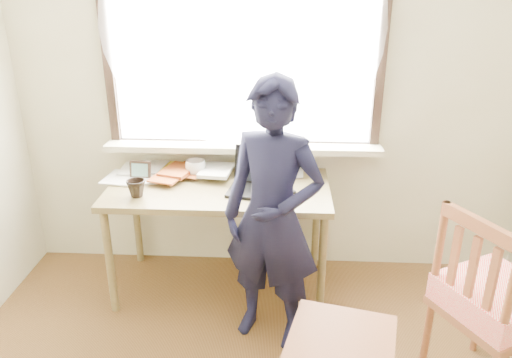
# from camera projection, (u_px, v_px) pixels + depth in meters

# --- Properties ---
(room_shell) EXTENTS (3.52, 4.02, 2.61)m
(room_shell) POSITION_uv_depth(u_px,v_px,m) (255.00, 109.00, 1.51)
(room_shell) COLOR beige
(room_shell) RESTS_ON ground
(desk) EXTENTS (1.41, 0.70, 0.76)m
(desk) POSITION_uv_depth(u_px,v_px,m) (219.00, 197.00, 3.21)
(desk) COLOR olive
(desk) RESTS_ON ground
(laptop) EXTENTS (0.41, 0.35, 0.25)m
(laptop) POSITION_uv_depth(u_px,v_px,m) (260.00, 180.00, 3.12)
(laptop) COLOR black
(laptop) RESTS_ON desk
(mug_white) EXTENTS (0.19, 0.19, 0.11)m
(mug_white) POSITION_uv_depth(u_px,v_px,m) (196.00, 168.00, 3.33)
(mug_white) COLOR white
(mug_white) RESTS_ON desk
(mug_dark) EXTENTS (0.12, 0.12, 0.11)m
(mug_dark) POSITION_uv_depth(u_px,v_px,m) (136.00, 188.00, 3.02)
(mug_dark) COLOR black
(mug_dark) RESTS_ON desk
(mouse) EXTENTS (0.08, 0.06, 0.03)m
(mouse) POSITION_uv_depth(u_px,v_px,m) (290.00, 192.00, 3.06)
(mouse) COLOR black
(mouse) RESTS_ON desk
(desk_clutter) EXTENTS (0.75, 0.50, 0.06)m
(desk_clutter) POSITION_uv_depth(u_px,v_px,m) (159.00, 170.00, 3.37)
(desk_clutter) COLOR white
(desk_clutter) RESTS_ON desk
(book_a) EXTENTS (0.30, 0.32, 0.02)m
(book_a) POSITION_uv_depth(u_px,v_px,m) (155.00, 168.00, 3.45)
(book_a) COLOR white
(book_a) RESTS_ON desk
(book_b) EXTENTS (0.19, 0.25, 0.02)m
(book_b) POSITION_uv_depth(u_px,v_px,m) (278.00, 170.00, 3.41)
(book_b) COLOR white
(book_b) RESTS_ON desk
(picture_frame) EXTENTS (0.14, 0.02, 0.11)m
(picture_frame) POSITION_uv_depth(u_px,v_px,m) (140.00, 171.00, 3.28)
(picture_frame) COLOR black
(picture_frame) RESTS_ON desk
(work_chair) EXTENTS (0.57, 0.55, 0.48)m
(work_chair) POSITION_uv_depth(u_px,v_px,m) (341.00, 350.00, 2.30)
(work_chair) COLOR brown
(work_chair) RESTS_ON ground
(side_chair) EXTENTS (0.62, 0.63, 1.02)m
(side_chair) POSITION_uv_depth(u_px,v_px,m) (493.00, 301.00, 2.43)
(side_chair) COLOR brown
(side_chair) RESTS_ON ground
(person) EXTENTS (0.66, 0.54, 1.55)m
(person) POSITION_uv_depth(u_px,v_px,m) (273.00, 218.00, 2.73)
(person) COLOR black
(person) RESTS_ON ground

